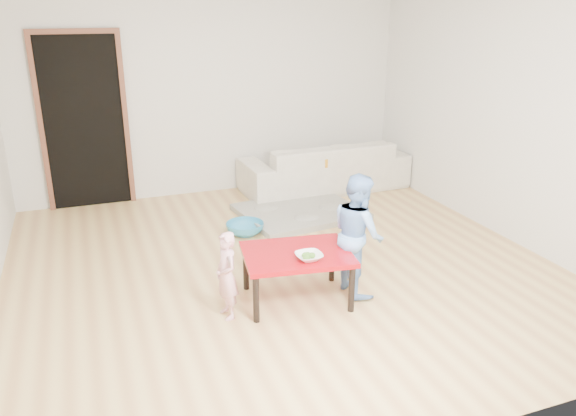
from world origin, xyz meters
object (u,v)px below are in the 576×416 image
bowl (309,257)px  red_table (297,276)px  sofa (324,166)px  basin (245,228)px  child_pink (227,276)px  child_blue (358,234)px

bowl → red_table: bearing=102.5°
sofa → basin: (-1.46, -1.18, -0.26)m
sofa → bowl: size_ratio=10.37×
bowl → child_pink: bearing=170.1°
basin → red_table: bearing=-90.1°
child_blue → basin: size_ratio=2.56×
red_table → child_pink: 0.63m
sofa → child_pink: bearing=51.4°
bowl → child_pink: size_ratio=0.30×
child_blue → basin: (-0.55, 1.56, -0.46)m
bowl → basin: bearing=91.1°
sofa → child_pink: size_ratio=3.09×
basin → sofa: bearing=38.9°
sofa → child_pink: 3.48m
child_pink → basin: size_ratio=1.75×
child_blue → basin: bearing=21.4°
bowl → child_blue: bearing=17.2°
bowl → child_pink: child_pink is taller
red_table → child_pink: child_pink is taller
sofa → basin: size_ratio=5.39×
child_pink → basin: child_pink is taller
red_table → sofa: bearing=61.8°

